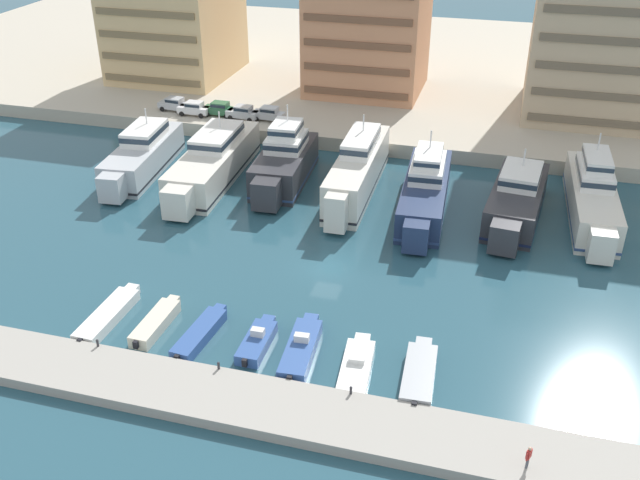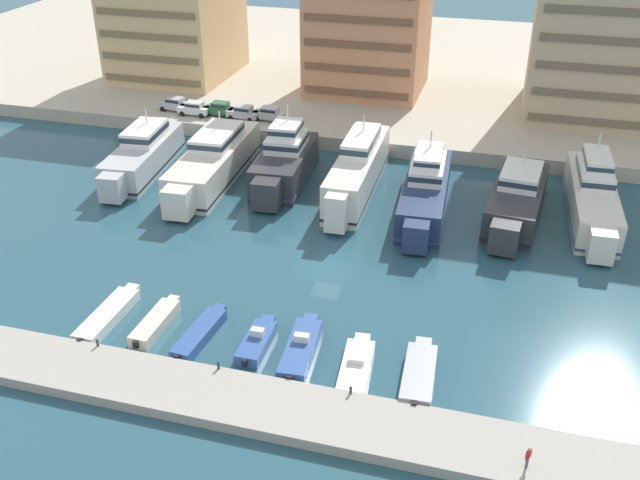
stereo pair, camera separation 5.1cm
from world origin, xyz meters
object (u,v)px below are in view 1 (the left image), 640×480
Objects in this scene: car_silver_far_left at (174,104)px; pedestrian_near_edge at (529,455)px; yacht_navy_center at (425,189)px; yacht_charcoal_center_right at (516,200)px; car_silver_center_left at (243,112)px; yacht_ivory_mid_right at (592,195)px; car_silver_center at (269,113)px; motorboat_grey_mid_right at (419,374)px; motorboat_blue_center_left at (257,341)px; motorboat_white_far_left at (108,315)px; motorboat_blue_mid_left at (200,333)px; car_green_mid_left at (220,108)px; motorboat_white_center_right at (356,368)px; yacht_ivory_center_left at (357,170)px; motorboat_cream_left at (156,322)px; motorboat_blue_center at (301,348)px; yacht_silver_far_left at (142,155)px; yacht_charcoal_mid_left at (284,162)px; yacht_ivory_left at (213,161)px; car_white_left at (194,108)px.

pedestrian_near_edge is (46.67, -49.96, -0.94)m from car_silver_far_left.
yacht_navy_center is 1.15× the size of yacht_charcoal_center_right.
yacht_ivory_mid_right is at bearing -16.73° from car_silver_center_left.
car_silver_center is at bearing -0.86° from car_silver_far_left.
motorboat_blue_center_left is at bearing 177.51° from motorboat_grey_mid_right.
car_silver_far_left is (-14.43, 42.38, 2.26)m from motorboat_white_far_left.
yacht_ivory_mid_right is at bearing 9.90° from yacht_navy_center.
motorboat_blue_mid_left is at bearing -2.10° from motorboat_white_far_left.
motorboat_white_center_right is at bearing -56.78° from car_green_mid_left.
yacht_charcoal_center_right is 34.97m from motorboat_blue_mid_left.
yacht_navy_center is at bearing -28.78° from car_green_mid_left.
yacht_charcoal_center_right is 4.08× the size of car_silver_center.
yacht_ivory_center_left is 16.72m from yacht_charcoal_center_right.
motorboat_blue_center_left is at bearing -0.38° from motorboat_cream_left.
motorboat_white_center_right is 4.69× the size of pedestrian_near_edge.
motorboat_blue_center_left is 0.76× the size of motorboat_blue_center.
car_silver_center reaches higher than motorboat_blue_center.
motorboat_blue_center is at bearing -126.56° from yacht_ivory_mid_right.
motorboat_blue_center_left is 45.10m from car_silver_center_left.
motorboat_grey_mid_right reaches higher than motorboat_blue_mid_left.
motorboat_grey_mid_right is at bearing 5.07° from motorboat_white_center_right.
car_silver_far_left is (-34.77, 43.31, 2.34)m from motorboat_white_center_right.
pedestrian_near_edge is at bearing -13.23° from motorboat_white_far_left.
car_green_mid_left is 3.47m from car_silver_center_left.
motorboat_cream_left is at bearing 174.82° from motorboat_blue_mid_left.
car_green_mid_left is (-32.72, 42.77, 2.20)m from motorboat_grey_mid_right.
motorboat_white_far_left is (11.06, -26.95, -1.54)m from yacht_silver_far_left.
yacht_ivory_mid_right is 4.86× the size of car_green_mid_left.
motorboat_grey_mid_right is at bearing -52.58° from car_green_mid_left.
motorboat_white_far_left is 15.96m from motorboat_blue_center.
yacht_charcoal_center_right is 7.67m from yacht_ivory_mid_right.
yacht_charcoal_mid_left is 28.60m from motorboat_cream_left.
car_silver_center is (-17.10, 42.22, 2.18)m from motorboat_blue_center.
yacht_silver_far_left is 0.92× the size of yacht_navy_center.
yacht_ivory_left is at bearing 95.22° from motorboat_white_far_left.
pedestrian_near_edge is (36.74, -49.29, -0.94)m from car_silver_center_left.
yacht_ivory_mid_right is at bearing 37.75° from motorboat_white_far_left.
motorboat_cream_left is at bearing -78.27° from car_silver_center_left.
yacht_ivory_mid_right reaches higher than yacht_silver_far_left.
yacht_charcoal_center_right is at bearing 78.59° from motorboat_grey_mid_right.
yacht_ivory_left is 5.12× the size of car_silver_center_left.
motorboat_blue_center_left is 46.98m from car_green_mid_left.
yacht_navy_center is 27.22m from motorboat_white_center_right.
yacht_charcoal_mid_left reaches higher than motorboat_white_far_left.
car_silver_center is (-31.41, 15.56, 0.77)m from yacht_charcoal_center_right.
motorboat_blue_mid_left is 48.26m from car_silver_far_left.
pedestrian_near_edge is (32.24, -7.58, 1.31)m from motorboat_white_far_left.
car_white_left is (-36.00, 42.02, 2.20)m from motorboat_grey_mid_right.
yacht_navy_center is at bearing -24.37° from car_silver_far_left.
yacht_ivory_center_left is at bearing 164.79° from yacht_navy_center.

